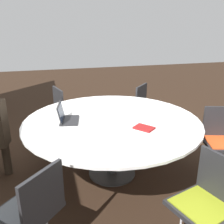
{
  "coord_description": "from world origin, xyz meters",
  "views": [
    {
      "loc": [
        -2.7,
        0.72,
        1.85
      ],
      "look_at": [
        0.0,
        0.0,
        0.84
      ],
      "focal_mm": 40.0,
      "sensor_mm": 36.0,
      "label": 1
    }
  ],
  "objects_px": {
    "chair_2": "(208,198)",
    "chair_4": "(148,106)",
    "chair_1": "(33,206)",
    "laptop": "(66,117)",
    "chair_5": "(66,108)",
    "spiral_notebook": "(144,128)",
    "chair_3": "(222,136)"
  },
  "relations": [
    {
      "from": "chair_5",
      "to": "spiral_notebook",
      "type": "height_order",
      "value": "chair_5"
    },
    {
      "from": "chair_1",
      "to": "laptop",
      "type": "height_order",
      "value": "laptop"
    },
    {
      "from": "chair_3",
      "to": "spiral_notebook",
      "type": "height_order",
      "value": "chair_3"
    },
    {
      "from": "chair_5",
      "to": "laptop",
      "type": "xyz_separation_m",
      "value": [
        -1.2,
        0.09,
        0.29
      ]
    },
    {
      "from": "chair_3",
      "to": "laptop",
      "type": "distance_m",
      "value": 1.94
    },
    {
      "from": "chair_3",
      "to": "laptop",
      "type": "xyz_separation_m",
      "value": [
        0.42,
        1.87,
        0.29
      ]
    },
    {
      "from": "chair_2",
      "to": "chair_5",
      "type": "height_order",
      "value": "same"
    },
    {
      "from": "chair_4",
      "to": "chair_5",
      "type": "relative_size",
      "value": 1.0
    },
    {
      "from": "laptop",
      "to": "chair_5",
      "type": "bearing_deg",
      "value": 6.12
    },
    {
      "from": "chair_4",
      "to": "chair_5",
      "type": "bearing_deg",
      "value": -57.08
    },
    {
      "from": "chair_3",
      "to": "chair_4",
      "type": "distance_m",
      "value": 1.42
    },
    {
      "from": "spiral_notebook",
      "to": "chair_1",
      "type": "bearing_deg",
      "value": 119.89
    },
    {
      "from": "chair_2",
      "to": "laptop",
      "type": "bearing_deg",
      "value": 18.88
    },
    {
      "from": "chair_1",
      "to": "chair_5",
      "type": "relative_size",
      "value": 1.0
    },
    {
      "from": "chair_3",
      "to": "spiral_notebook",
      "type": "bearing_deg",
      "value": 17.86
    },
    {
      "from": "chair_1",
      "to": "chair_2",
      "type": "xyz_separation_m",
      "value": [
        -0.26,
        -1.36,
        0.0
      ]
    },
    {
      "from": "chair_5",
      "to": "chair_2",
      "type": "bearing_deg",
      "value": 3.11
    },
    {
      "from": "chair_1",
      "to": "chair_4",
      "type": "xyz_separation_m",
      "value": [
        2.06,
        -1.81,
        0.0
      ]
    },
    {
      "from": "chair_4",
      "to": "laptop",
      "type": "bearing_deg",
      "value": -13.07
    },
    {
      "from": "chair_3",
      "to": "chair_4",
      "type": "bearing_deg",
      "value": -55.97
    },
    {
      "from": "chair_2",
      "to": "spiral_notebook",
      "type": "height_order",
      "value": "chair_2"
    },
    {
      "from": "chair_5",
      "to": "chair_4",
      "type": "bearing_deg",
      "value": 62.74
    },
    {
      "from": "chair_1",
      "to": "chair_5",
      "type": "distance_m",
      "value": 2.37
    },
    {
      "from": "chair_5",
      "to": "spiral_notebook",
      "type": "distance_m",
      "value": 1.81
    },
    {
      "from": "chair_2",
      "to": "spiral_notebook",
      "type": "distance_m",
      "value": 0.99
    },
    {
      "from": "chair_4",
      "to": "spiral_notebook",
      "type": "relative_size",
      "value": 3.34
    },
    {
      "from": "chair_1",
      "to": "spiral_notebook",
      "type": "distance_m",
      "value": 1.38
    },
    {
      "from": "chair_2",
      "to": "chair_4",
      "type": "bearing_deg",
      "value": -27.54
    },
    {
      "from": "chair_1",
      "to": "spiral_notebook",
      "type": "bearing_deg",
      "value": -15.83
    },
    {
      "from": "chair_5",
      "to": "laptop",
      "type": "height_order",
      "value": "laptop"
    },
    {
      "from": "chair_2",
      "to": "laptop",
      "type": "height_order",
      "value": "laptop"
    },
    {
      "from": "chair_1",
      "to": "chair_5",
      "type": "bearing_deg",
      "value": 33.02
    }
  ]
}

